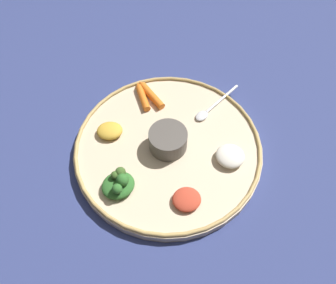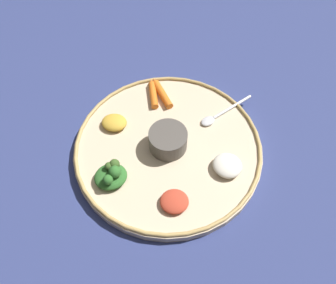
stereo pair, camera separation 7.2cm
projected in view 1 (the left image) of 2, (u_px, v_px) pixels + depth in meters
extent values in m
plane|color=navy|center=(168.00, 151.00, 0.75)|extent=(2.40, 2.40, 0.00)
cylinder|color=#C6B293|center=(168.00, 148.00, 0.74)|extent=(0.41, 0.41, 0.02)
torus|color=tan|center=(168.00, 145.00, 0.73)|extent=(0.40, 0.40, 0.01)
cylinder|color=#4C4742|center=(168.00, 140.00, 0.71)|extent=(0.08, 0.08, 0.04)
cylinder|color=maroon|center=(168.00, 135.00, 0.69)|extent=(0.07, 0.07, 0.01)
ellipsoid|color=silver|center=(202.00, 116.00, 0.77)|extent=(0.04, 0.03, 0.01)
cylinder|color=silver|center=(222.00, 99.00, 0.80)|extent=(0.11, 0.03, 0.01)
ellipsoid|color=#2D6628|center=(118.00, 185.00, 0.66)|extent=(0.07, 0.06, 0.02)
sphere|color=#385623|center=(120.00, 172.00, 0.66)|extent=(0.02, 0.02, 0.02)
sphere|color=#2D6628|center=(123.00, 180.00, 0.65)|extent=(0.03, 0.03, 0.03)
sphere|color=#2D6628|center=(117.00, 189.00, 0.64)|extent=(0.02, 0.02, 0.02)
sphere|color=#385623|center=(115.00, 175.00, 0.66)|extent=(0.02, 0.02, 0.02)
cylinder|color=orange|center=(152.00, 96.00, 0.80)|extent=(0.02, 0.08, 0.02)
cone|color=orange|center=(141.00, 83.00, 0.82)|extent=(0.02, 0.02, 0.02)
cylinder|color=orange|center=(143.00, 98.00, 0.79)|extent=(0.03, 0.07, 0.02)
cone|color=orange|center=(138.00, 85.00, 0.82)|extent=(0.02, 0.02, 0.02)
ellipsoid|color=#B73D28|center=(187.00, 199.00, 0.65)|extent=(0.07, 0.07, 0.02)
ellipsoid|color=gold|center=(110.00, 131.00, 0.74)|extent=(0.07, 0.07, 0.02)
ellipsoid|color=silver|center=(230.00, 156.00, 0.70)|extent=(0.08, 0.08, 0.02)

